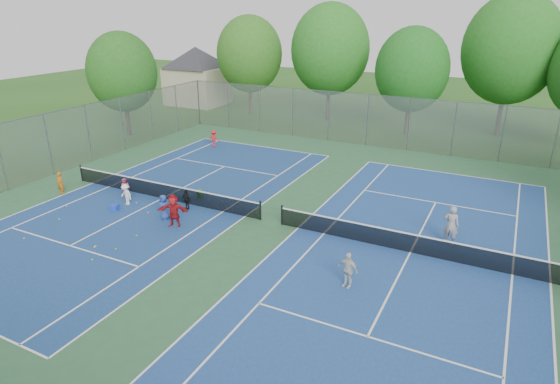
{
  "coord_description": "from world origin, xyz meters",
  "views": [
    {
      "loc": [
        10.11,
        -18.94,
        10.13
      ],
      "look_at": [
        0.0,
        1.0,
        1.3
      ],
      "focal_mm": 30.0,
      "sensor_mm": 36.0,
      "label": 1
    }
  ],
  "objects_px": {
    "ball_crate": "(114,208)",
    "ball_hopper": "(200,194)",
    "instructor": "(451,225)",
    "net_left": "(162,191)",
    "net_right": "(411,244)"
  },
  "relations": [
    {
      "from": "ball_hopper",
      "to": "instructor",
      "type": "height_order",
      "value": "instructor"
    },
    {
      "from": "ball_crate",
      "to": "ball_hopper",
      "type": "relative_size",
      "value": 0.71
    },
    {
      "from": "net_right",
      "to": "net_left",
      "type": "bearing_deg",
      "value": 180.0
    },
    {
      "from": "net_left",
      "to": "ball_hopper",
      "type": "distance_m",
      "value": 2.16
    },
    {
      "from": "net_right",
      "to": "ball_crate",
      "type": "height_order",
      "value": "net_right"
    },
    {
      "from": "ball_hopper",
      "to": "instructor",
      "type": "bearing_deg",
      "value": 2.87
    },
    {
      "from": "net_left",
      "to": "ball_hopper",
      "type": "height_order",
      "value": "net_left"
    },
    {
      "from": "net_left",
      "to": "net_right",
      "type": "height_order",
      "value": "same"
    },
    {
      "from": "ball_hopper",
      "to": "net_left",
      "type": "bearing_deg",
      "value": -152.21
    },
    {
      "from": "net_right",
      "to": "ball_crate",
      "type": "distance_m",
      "value": 15.4
    },
    {
      "from": "net_left",
      "to": "instructor",
      "type": "height_order",
      "value": "instructor"
    },
    {
      "from": "ball_crate",
      "to": "net_right",
      "type": "bearing_deg",
      "value": 9.21
    },
    {
      "from": "ball_crate",
      "to": "instructor",
      "type": "distance_m",
      "value": 17.1
    },
    {
      "from": "net_left",
      "to": "instructor",
      "type": "distance_m",
      "value": 15.47
    },
    {
      "from": "instructor",
      "to": "net_right",
      "type": "bearing_deg",
      "value": 55.24
    }
  ]
}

